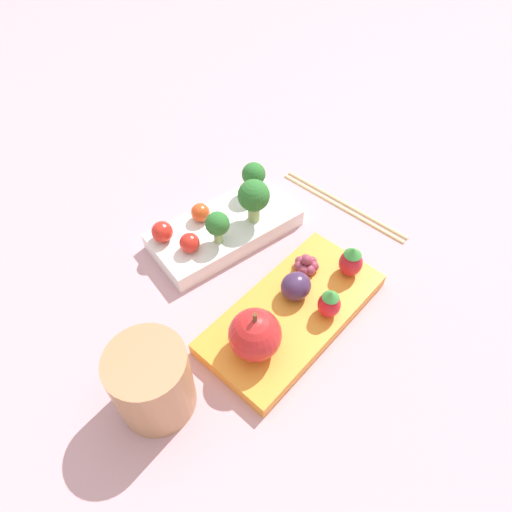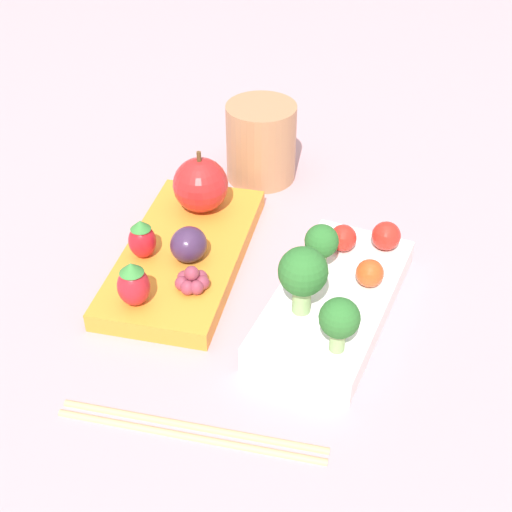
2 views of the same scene
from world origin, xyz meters
name	(u,v)px [view 1 (image 1 of 2)]	position (x,y,z in m)	size (l,w,h in m)	color
ground_plane	(259,269)	(0.00, 0.00, 0.00)	(4.00, 4.00, 0.00)	#C6939E
bento_box_savoury	(224,230)	(0.00, 0.07, 0.01)	(0.20, 0.10, 0.03)	white
bento_box_fruit	(293,313)	(-0.01, -0.08, 0.01)	(0.24, 0.15, 0.02)	orange
broccoli_floret_0	(254,175)	(0.07, 0.10, 0.06)	(0.03, 0.03, 0.05)	#93B770
broccoli_floret_1	(218,225)	(-0.02, 0.05, 0.06)	(0.03, 0.03, 0.05)	#93B770
broccoli_floret_2	(254,197)	(0.04, 0.06, 0.07)	(0.04, 0.04, 0.06)	#93B770
cherry_tomato_0	(190,243)	(-0.06, 0.06, 0.04)	(0.03, 0.03, 0.03)	red
cherry_tomato_1	(162,232)	(-0.08, 0.10, 0.04)	(0.03, 0.03, 0.03)	red
cherry_tomato_2	(200,213)	(-0.02, 0.10, 0.04)	(0.03, 0.03, 0.03)	#DB4C1E
apple	(255,335)	(-0.08, -0.10, 0.05)	(0.06, 0.06, 0.07)	red
strawberry_0	(329,303)	(0.01, -0.11, 0.04)	(0.03, 0.03, 0.04)	red
strawberry_1	(351,261)	(0.07, -0.08, 0.04)	(0.03, 0.03, 0.04)	red
plum	(297,285)	(0.00, -0.07, 0.04)	(0.04, 0.03, 0.03)	#42284C
grape_cluster	(306,264)	(0.04, -0.05, 0.03)	(0.03, 0.03, 0.02)	#93384C
drinking_cup	(152,382)	(-0.19, -0.07, 0.04)	(0.08, 0.08, 0.09)	tan
chopsticks_pair	(343,205)	(0.17, 0.02, 0.00)	(0.05, 0.21, 0.01)	tan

